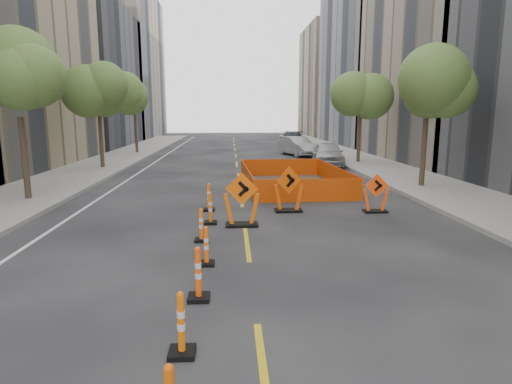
{
  "coord_description": "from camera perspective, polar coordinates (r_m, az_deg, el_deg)",
  "views": [
    {
      "loc": [
        -0.41,
        -7.04,
        3.45
      ],
      "look_at": [
        0.34,
        5.63,
        1.1
      ],
      "focal_mm": 30.0,
      "sensor_mm": 36.0,
      "label": 1
    }
  ],
  "objects": [
    {
      "name": "bld_right_d",
      "position": [
        50.77,
        17.52,
        17.44
      ],
      "size": [
        12.0,
        18.0,
        20.0
      ],
      "primitive_type": "cube",
      "color": "gray",
      "rests_on": "ground"
    },
    {
      "name": "safety_fence",
      "position": [
        20.43,
        4.8,
        2.03
      ],
      "size": [
        4.6,
        7.5,
        0.92
      ],
      "primitive_type": null,
      "rotation": [
        0.0,
        0.0,
        0.04
      ],
      "color": "#FF650D",
      "rests_on": "ground"
    },
    {
      "name": "tree_r_b",
      "position": [
        21.01,
        21.97,
        12.68
      ],
      "size": [
        2.8,
        2.8,
        5.95
      ],
      "color": "#382B1E",
      "rests_on": "ground"
    },
    {
      "name": "sidewalk_right",
      "position": [
        21.51,
        22.6,
        0.65
      ],
      "size": [
        4.0,
        90.0,
        0.15
      ],
      "primitive_type": "cube",
      "color": "gray",
      "rests_on": "ground"
    },
    {
      "name": "ground_plane",
      "position": [
        7.85,
        -0.06,
        -15.58
      ],
      "size": [
        140.0,
        140.0,
        0.0
      ],
      "primitive_type": "plane",
      "color": "black"
    },
    {
      "name": "parked_car_mid",
      "position": [
        35.44,
        5.54,
        6.11
      ],
      "size": [
        3.0,
        4.96,
        1.54
      ],
      "primitive_type": "imported",
      "rotation": [
        0.0,
        0.0,
        0.31
      ],
      "color": "#98979C",
      "rests_on": "ground"
    },
    {
      "name": "bld_left_e",
      "position": [
        65.13,
        -18.86,
        15.72
      ],
      "size": [
        12.0,
        20.0,
        20.0
      ],
      "primitive_type": "cube",
      "color": "gray",
      "rests_on": "ground"
    },
    {
      "name": "channelizer_5",
      "position": [
        11.72,
        -7.34,
        -4.37
      ],
      "size": [
        0.36,
        0.36,
        0.92
      ],
      "primitive_type": null,
      "color": "#FC610A",
      "rests_on": "ground"
    },
    {
      "name": "bld_left_d",
      "position": [
        49.26,
        -23.79,
        13.76
      ],
      "size": [
        12.0,
        16.0,
        14.0
      ],
      "primitive_type": "cube",
      "color": "#4C4C51",
      "rests_on": "ground"
    },
    {
      "name": "tree_r_c",
      "position": [
        30.37,
        13.79,
        12.22
      ],
      "size": [
        2.8,
        2.8,
        5.95
      ],
      "color": "#382B1E",
      "rests_on": "ground"
    },
    {
      "name": "tree_l_d",
      "position": [
        37.91,
        -15.9,
        11.72
      ],
      "size": [
        2.8,
        2.8,
        5.95
      ],
      "color": "#382B1E",
      "rests_on": "ground"
    },
    {
      "name": "tree_l_b",
      "position": [
        18.85,
        -29.22,
        12.46
      ],
      "size": [
        2.8,
        2.8,
        5.95
      ],
      "color": "#382B1E",
      "rests_on": "ground"
    },
    {
      "name": "channelizer_2",
      "position": [
        6.48,
        -9.96,
        -16.9
      ],
      "size": [
        0.38,
        0.38,
        0.98
      ],
      "primitive_type": null,
      "color": "#E25F09",
      "rests_on": "ground"
    },
    {
      "name": "chevron_sign_left",
      "position": [
        13.13,
        -1.93,
        -0.99
      ],
      "size": [
        1.22,
        0.86,
        1.67
      ],
      "primitive_type": null,
      "rotation": [
        0.0,
        0.0,
        -0.18
      ],
      "color": "#E45709",
      "rests_on": "ground"
    },
    {
      "name": "sidewalk_left",
      "position": [
        21.16,
        -27.29,
        0.13
      ],
      "size": [
        4.0,
        90.0,
        0.15
      ],
      "primitive_type": "cube",
      "color": "gray",
      "rests_on": "ground"
    },
    {
      "name": "channelizer_4",
      "position": [
        9.92,
        -6.65,
        -7.12
      ],
      "size": [
        0.36,
        0.36,
        0.92
      ],
      "primitive_type": null,
      "color": "#FF560A",
      "rests_on": "ground"
    },
    {
      "name": "chevron_sign_right",
      "position": [
        15.56,
        15.71,
        -0.14
      ],
      "size": [
        0.93,
        0.57,
        1.37
      ],
      "primitive_type": null,
      "rotation": [
        0.0,
        0.0,
        -0.03
      ],
      "color": "#FF430A",
      "rests_on": "ground"
    },
    {
      "name": "channelizer_3",
      "position": [
        8.15,
        -7.71,
        -10.7
      ],
      "size": [
        0.41,
        0.41,
        1.04
      ],
      "primitive_type": null,
      "color": "#FF4A0A",
      "rests_on": "ground"
    },
    {
      "name": "channelizer_6",
      "position": [
        13.51,
        -6.1,
        -2.17
      ],
      "size": [
        0.4,
        0.4,
        1.01
      ],
      "primitive_type": null,
      "color": "#E55809",
      "rests_on": "ground"
    },
    {
      "name": "parked_car_far",
      "position": [
        42.82,
        4.81,
        6.92
      ],
      "size": [
        3.41,
        5.95,
        1.62
      ],
      "primitive_type": "imported",
      "rotation": [
        0.0,
        0.0,
        -0.21
      ],
      "color": "black",
      "rests_on": "ground"
    },
    {
      "name": "tree_l_c",
      "position": [
        28.22,
        -20.31,
        12.04
      ],
      "size": [
        2.8,
        2.8,
        5.95
      ],
      "color": "#382B1E",
      "rests_on": "ground"
    },
    {
      "name": "bld_right_e",
      "position": [
        68.06,
        11.8,
        14.11
      ],
      "size": [
        12.0,
        14.0,
        16.0
      ],
      "primitive_type": "cube",
      "color": "tan",
      "rests_on": "ground"
    },
    {
      "name": "bld_right_c",
      "position": [
        35.59,
        26.91,
        15.12
      ],
      "size": [
        12.0,
        16.0,
        14.0
      ],
      "primitive_type": "cube",
      "color": "gray",
      "rests_on": "ground"
    },
    {
      "name": "channelizer_7",
      "position": [
        15.34,
        -6.3,
        -0.66
      ],
      "size": [
        0.4,
        0.4,
        1.0
      ],
      "primitive_type": null,
      "color": "#FC610A",
      "rests_on": "ground"
    },
    {
      "name": "parked_car_near",
      "position": [
        28.85,
        9.56,
        5.07
      ],
      "size": [
        2.43,
        4.86,
        1.59
      ],
      "primitive_type": "imported",
      "rotation": [
        0.0,
        0.0,
        -0.12
      ],
      "color": "#B0AFB1",
      "rests_on": "ground"
    },
    {
      "name": "chevron_sign_center",
      "position": [
        15.11,
        4.38,
        0.38
      ],
      "size": [
        1.24,
        1.01,
        1.61
      ],
      "primitive_type": null,
      "rotation": [
        0.0,
        0.0,
        0.39
      ],
      "color": "#E65009",
      "rests_on": "ground"
    }
  ]
}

